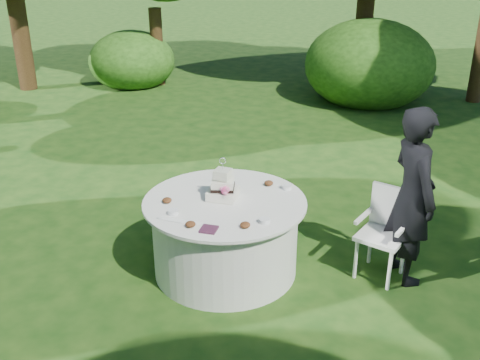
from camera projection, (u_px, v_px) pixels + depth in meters
The scene contains 9 objects.
ground at pixel (226, 269), 5.63m from camera, with size 80.00×80.00×0.00m, color #14370F.
napkins at pixel (209, 229), 4.78m from camera, with size 0.14×0.14×0.02m, color #461E36.
feather_plume at pixel (182, 221), 4.92m from camera, with size 0.48×0.07×0.01m, color white.
guest at pixel (412, 196), 5.20m from camera, with size 0.63×0.41×1.72m, color black.
table at pixel (225, 236), 5.47m from camera, with size 1.56×1.56×0.77m.
cake at pixel (223, 187), 5.32m from camera, with size 0.27×0.28×0.41m.
chair at pixel (386, 226), 5.38m from camera, with size 0.54×0.54×0.89m.
votives at pixel (243, 206), 5.17m from camera, with size 0.99×0.90×0.04m.
petal_cups at pixel (219, 207), 5.14m from camera, with size 0.93×1.12×0.05m.
Camera 1 is at (1.39, -4.58, 3.10)m, focal length 42.00 mm.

